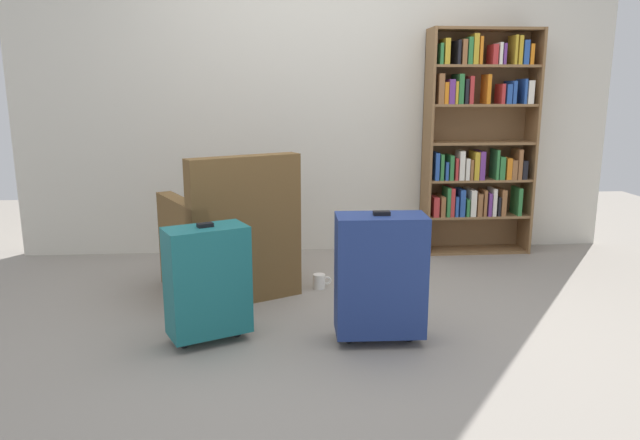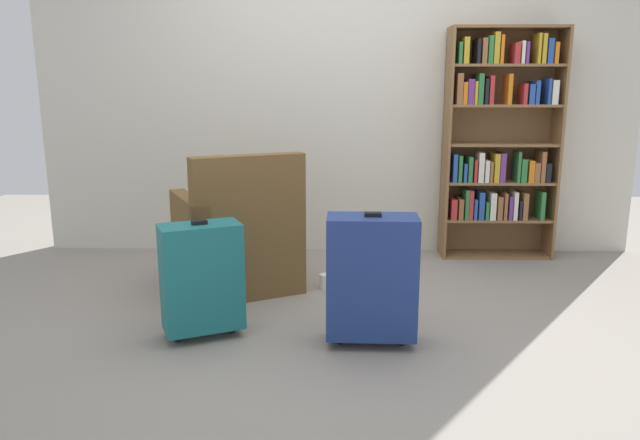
{
  "view_description": "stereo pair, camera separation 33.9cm",
  "coord_description": "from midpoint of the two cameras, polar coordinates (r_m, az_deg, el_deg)",
  "views": [
    {
      "loc": [
        -0.38,
        -3.05,
        1.29
      ],
      "look_at": [
        -0.11,
        0.25,
        0.55
      ],
      "focal_mm": 33.32,
      "sensor_mm": 36.0,
      "label": 1
    },
    {
      "loc": [
        -0.05,
        -3.06,
        1.29
      ],
      "look_at": [
        -0.11,
        0.25,
        0.55
      ],
      "focal_mm": 33.32,
      "sensor_mm": 36.0,
      "label": 2
    }
  ],
  "objects": [
    {
      "name": "ground_plane",
      "position": [
        3.32,
        4.84,
        -10.31
      ],
      "size": [
        8.16,
        8.16,
        0.0
      ],
      "primitive_type": "plane",
      "color": "gray"
    },
    {
      "name": "bookshelf",
      "position": [
        4.77,
        18.76,
        7.19
      ],
      "size": [
        0.84,
        0.26,
        1.73
      ],
      "color": "brown",
      "rests_on": "ground"
    },
    {
      "name": "suitcase_teal",
      "position": [
        3.12,
        -8.25,
        -5.49
      ],
      "size": [
        0.46,
        0.36,
        0.63
      ],
      "color": "#19666B",
      "rests_on": "ground"
    },
    {
      "name": "suitcase_navy_blue",
      "position": [
        3.02,
        8.21,
        -5.47
      ],
      "size": [
        0.46,
        0.24,
        0.69
      ],
      "color": "navy",
      "rests_on": "ground"
    },
    {
      "name": "mug",
      "position": [
        3.91,
        3.06,
        -5.94
      ],
      "size": [
        0.12,
        0.08,
        0.1
      ],
      "color": "white",
      "rests_on": "ground"
    },
    {
      "name": "back_wall",
      "position": [
        4.72,
        3.85,
        12.68
      ],
      "size": [
        4.66,
        0.1,
        2.6
      ],
      "primitive_type": "cube",
      "color": "beige",
      "rests_on": "ground"
    },
    {
      "name": "armchair",
      "position": [
        3.88,
        -5.43,
        -2.02
      ],
      "size": [
        0.94,
        0.94,
        0.9
      ],
      "color": "brown",
      "rests_on": "ground"
    }
  ]
}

